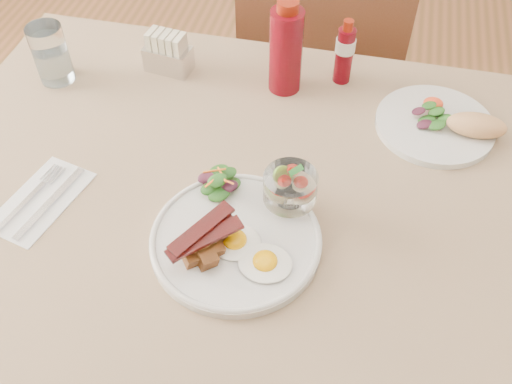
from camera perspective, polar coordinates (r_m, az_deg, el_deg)
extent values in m
plane|color=brown|center=(1.65, 1.28, -17.37)|extent=(5.00, 5.00, 0.00)
cylinder|color=#55301A|center=(1.69, -15.73, 3.65)|extent=(0.06, 0.06, 0.71)
cube|color=#55301A|center=(1.03, 1.97, -0.73)|extent=(1.30, 0.85, 0.04)
cube|color=#96795C|center=(1.01, 2.00, 0.04)|extent=(1.33, 0.88, 0.00)
cylinder|color=#55301A|center=(1.80, -0.42, 3.31)|extent=(0.04, 0.04, 0.45)
cylinder|color=#55301A|center=(1.78, 10.96, 1.41)|extent=(0.04, 0.04, 0.45)
cylinder|color=#55301A|center=(2.06, 1.89, 10.30)|extent=(0.04, 0.04, 0.45)
cylinder|color=#55301A|center=(2.04, 11.95, 8.68)|extent=(0.04, 0.04, 0.45)
cube|color=#55301A|center=(1.76, 6.77, 11.96)|extent=(0.42, 0.42, 0.03)
cube|color=#55301A|center=(1.46, 6.43, 14.77)|extent=(0.42, 0.03, 0.46)
cylinder|color=silver|center=(0.93, -2.03, -4.85)|extent=(0.28, 0.28, 0.02)
ellipsoid|color=white|center=(0.89, 0.91, -7.09)|extent=(0.10, 0.09, 0.01)
ellipsoid|color=#FFA905|center=(0.89, 0.92, -6.90)|extent=(0.04, 0.04, 0.02)
ellipsoid|color=white|center=(0.92, -2.13, -4.97)|extent=(0.10, 0.09, 0.01)
ellipsoid|color=#FFA905|center=(0.91, -2.14, -4.77)|extent=(0.04, 0.04, 0.02)
cube|color=brown|center=(0.91, -5.83, -5.19)|extent=(0.03, 0.03, 0.02)
cube|color=brown|center=(0.90, -4.27, -5.69)|extent=(0.04, 0.04, 0.03)
cube|color=brown|center=(0.89, -6.43, -6.62)|extent=(0.03, 0.03, 0.02)
cube|color=brown|center=(0.91, -3.95, -4.49)|extent=(0.03, 0.03, 0.02)
cube|color=brown|center=(0.89, -4.92, -6.66)|extent=(0.04, 0.04, 0.03)
cube|color=brown|center=(0.91, -6.90, -5.17)|extent=(0.03, 0.03, 0.02)
cube|color=brown|center=(0.89, -4.83, -4.55)|extent=(0.03, 0.03, 0.02)
cube|color=brown|center=(0.88, -5.69, -5.15)|extent=(0.03, 0.03, 0.02)
cube|color=#4D0F0C|center=(0.89, -5.51, -4.48)|extent=(0.10, 0.11, 0.01)
cube|color=#4D0F0C|center=(0.88, -5.00, -4.60)|extent=(0.11, 0.10, 0.01)
cube|color=#4D0F0C|center=(0.88, -5.49, -3.66)|extent=(0.09, 0.11, 0.01)
ellipsoid|color=#194412|center=(0.99, -3.77, 0.35)|extent=(0.04, 0.03, 0.01)
ellipsoid|color=#194412|center=(0.99, -2.57, 0.76)|extent=(0.04, 0.03, 0.01)
ellipsoid|color=#3A1222|center=(0.99, -4.52, 1.24)|extent=(0.03, 0.02, 0.01)
ellipsoid|color=#194412|center=(0.97, -3.73, -0.20)|extent=(0.04, 0.03, 0.01)
ellipsoid|color=#194412|center=(0.97, -4.59, 0.37)|extent=(0.04, 0.02, 0.01)
ellipsoid|color=#3A1222|center=(0.97, -2.69, 0.57)|extent=(0.03, 0.02, 0.01)
ellipsoid|color=#194412|center=(0.99, -3.74, 2.06)|extent=(0.04, 0.03, 0.01)
ellipsoid|color=#194412|center=(0.98, -2.87, 1.88)|extent=(0.03, 0.02, 0.01)
ellipsoid|color=#3A1222|center=(0.97, -5.06, 1.46)|extent=(0.03, 0.02, 0.01)
ellipsoid|color=#194412|center=(0.96, -3.87, 1.18)|extent=(0.04, 0.02, 0.01)
cylinder|color=orange|center=(0.96, -3.44, 1.74)|extent=(0.03, 0.03, 0.01)
cylinder|color=orange|center=(0.97, -4.18, 2.15)|extent=(0.04, 0.02, 0.01)
cylinder|color=orange|center=(0.96, -3.24, 1.24)|extent=(0.04, 0.02, 0.01)
cylinder|color=orange|center=(0.96, -4.27, 1.22)|extent=(0.02, 0.04, 0.01)
cylinder|color=white|center=(0.96, 3.32, -1.28)|extent=(0.05, 0.05, 0.01)
cylinder|color=white|center=(0.95, 3.35, -0.81)|extent=(0.02, 0.02, 0.02)
cylinder|color=white|center=(0.93, 3.44, 0.48)|extent=(0.09, 0.09, 0.05)
cylinder|color=beige|center=(0.94, 2.58, 0.33)|extent=(0.02, 0.02, 0.01)
cylinder|color=beige|center=(0.93, 4.36, 0.09)|extent=(0.02, 0.02, 0.01)
cylinder|color=beige|center=(0.94, 3.32, 1.14)|extent=(0.02, 0.02, 0.01)
cylinder|color=#8AB938|center=(0.92, 2.69, 1.53)|extent=(0.04, 0.04, 0.01)
cone|color=red|center=(0.91, 4.39, 0.89)|extent=(0.02, 0.02, 0.03)
cone|color=red|center=(0.91, 2.70, 1.10)|extent=(0.02, 0.02, 0.03)
cone|color=red|center=(0.92, 3.55, 2.26)|extent=(0.02, 0.02, 0.03)
ellipsoid|color=#328D39|center=(0.90, 3.80, 2.06)|extent=(0.02, 0.01, 0.00)
ellipsoid|color=#328D39|center=(0.90, 4.27, 2.31)|extent=(0.02, 0.01, 0.00)
cylinder|color=silver|center=(1.17, 17.43, 6.43)|extent=(0.23, 0.23, 0.01)
ellipsoid|color=#194412|center=(1.16, 16.72, 6.88)|extent=(0.04, 0.03, 0.01)
ellipsoid|color=#194412|center=(1.18, 17.57, 7.59)|extent=(0.04, 0.03, 0.01)
ellipsoid|color=#3A1222|center=(1.14, 16.50, 6.53)|extent=(0.03, 0.03, 0.01)
ellipsoid|color=#194412|center=(1.14, 17.64, 6.40)|extent=(0.04, 0.03, 0.01)
ellipsoid|color=#194412|center=(1.16, 18.40, 7.00)|extent=(0.03, 0.03, 0.01)
ellipsoid|color=#3A1222|center=(1.16, 15.95, 7.79)|extent=(0.03, 0.02, 0.01)
ellipsoid|color=#194412|center=(1.16, 17.65, 7.70)|extent=(0.03, 0.03, 0.01)
ellipsoid|color=#194412|center=(1.17, 16.92, 8.30)|extent=(0.03, 0.03, 0.01)
ellipsoid|color=red|center=(1.19, 17.25, 8.29)|extent=(0.04, 0.03, 0.02)
ellipsoid|color=tan|center=(1.16, 21.23, 6.32)|extent=(0.12, 0.08, 0.04)
cylinder|color=#59050D|center=(1.17, 3.00, 13.86)|extent=(0.07, 0.07, 0.18)
cylinder|color=maroon|center=(1.12, 3.21, 18.03)|extent=(0.05, 0.05, 0.02)
cylinder|color=#59050D|center=(1.22, 8.80, 13.31)|extent=(0.04, 0.04, 0.12)
cylinder|color=beige|center=(1.20, 8.95, 14.29)|extent=(0.05, 0.05, 0.03)
cylinder|color=maroon|center=(1.18, 9.22, 16.11)|extent=(0.02, 0.02, 0.02)
cube|color=silver|center=(1.27, -8.74, 13.03)|extent=(0.10, 0.07, 0.05)
cube|color=beige|center=(1.26, -10.26, 14.48)|extent=(0.02, 0.04, 0.06)
cube|color=beige|center=(1.26, -9.59, 14.36)|extent=(0.02, 0.04, 0.06)
cube|color=beige|center=(1.25, -8.91, 14.23)|extent=(0.02, 0.04, 0.06)
cube|color=beige|center=(1.24, -8.23, 14.10)|extent=(0.02, 0.04, 0.06)
cube|color=beige|center=(1.24, -7.54, 13.97)|extent=(0.02, 0.04, 0.06)
cylinder|color=white|center=(1.28, -19.83, 12.86)|extent=(0.07, 0.07, 0.12)
cylinder|color=silver|center=(1.29, -19.53, 11.95)|extent=(0.06, 0.06, 0.07)
cube|color=white|center=(1.06, -20.70, -0.75)|extent=(0.14, 0.20, 0.00)
cube|color=silver|center=(1.05, -19.92, -1.00)|extent=(0.05, 0.18, 0.00)
cube|color=silver|center=(1.06, -22.43, -1.31)|extent=(0.04, 0.12, 0.00)
cube|color=silver|center=(1.10, -20.09, 1.88)|extent=(0.01, 0.04, 0.00)
cube|color=silver|center=(1.10, -19.80, 1.76)|extent=(0.01, 0.04, 0.00)
cube|color=silver|center=(1.09, -19.51, 1.64)|extent=(0.01, 0.04, 0.00)
cube|color=silver|center=(1.09, -19.22, 1.52)|extent=(0.01, 0.04, 0.00)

